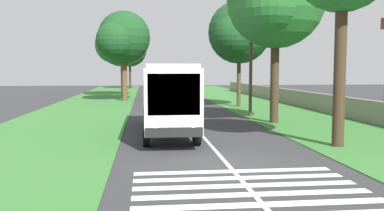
% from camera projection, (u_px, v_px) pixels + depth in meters
% --- Properties ---
extents(ground, '(160.00, 160.00, 0.00)m').
position_uv_depth(ground, '(227.00, 164.00, 15.57)').
color(ground, '#333335').
extents(grass_verge_left, '(120.00, 8.00, 0.04)m').
position_uv_depth(grass_verge_left, '(71.00, 119.00, 29.51)').
color(grass_verge_left, '#387533').
rests_on(grass_verge_left, ground).
extents(grass_verge_right, '(120.00, 8.00, 0.04)m').
position_uv_depth(grass_verge_right, '(296.00, 116.00, 31.33)').
color(grass_verge_right, '#387533').
rests_on(grass_verge_right, ground).
extents(centre_line, '(110.00, 0.16, 0.01)m').
position_uv_depth(centre_line, '(187.00, 118.00, 30.42)').
color(centre_line, silver).
rests_on(centre_line, ground).
extents(coach_bus, '(11.16, 2.62, 3.73)m').
position_uv_depth(coach_bus, '(167.00, 94.00, 22.93)').
color(coach_bus, silver).
rests_on(coach_bus, ground).
extents(zebra_crossing, '(5.85, 6.80, 0.01)m').
position_uv_depth(zebra_crossing, '(254.00, 194.00, 11.72)').
color(zebra_crossing, silver).
rests_on(zebra_crossing, ground).
extents(trailing_car_0, '(4.30, 1.78, 1.43)m').
position_uv_depth(trailing_car_0, '(160.00, 99.00, 40.51)').
color(trailing_car_0, '#B7A893').
rests_on(trailing_car_0, ground).
extents(trailing_car_1, '(4.30, 1.78, 1.43)m').
position_uv_depth(trailing_car_1, '(156.00, 94.00, 49.58)').
color(trailing_car_1, gold).
rests_on(trailing_car_1, ground).
extents(trailing_car_2, '(4.30, 1.78, 1.43)m').
position_uv_depth(trailing_car_2, '(183.00, 91.00, 56.12)').
color(trailing_car_2, gray).
rests_on(trailing_car_2, ground).
extents(trailing_car_3, '(4.30, 1.78, 1.43)m').
position_uv_depth(trailing_car_3, '(175.00, 88.00, 64.47)').
color(trailing_car_3, '#B7A893').
rests_on(trailing_car_3, ground).
extents(trailing_minibus_0, '(6.00, 2.14, 2.53)m').
position_uv_depth(trailing_minibus_0, '(175.00, 81.00, 71.47)').
color(trailing_minibus_0, '#CC4C33').
rests_on(trailing_minibus_0, ground).
extents(roadside_tree_left_0, '(7.38, 5.84, 9.96)m').
position_uv_depth(roadside_tree_left_0, '(122.00, 39.00, 46.56)').
color(roadside_tree_left_0, brown).
rests_on(roadside_tree_left_0, grass_verge_left).
extents(roadside_tree_left_1, '(8.21, 6.71, 10.54)m').
position_uv_depth(roadside_tree_left_1, '(120.00, 43.00, 56.14)').
color(roadside_tree_left_1, '#3D2D1E').
rests_on(roadside_tree_left_1, grass_verge_left).
extents(roadside_tree_left_2, '(7.28, 6.23, 10.27)m').
position_uv_depth(roadside_tree_left_2, '(129.00, 51.00, 77.50)').
color(roadside_tree_left_2, '#3D2D1E').
rests_on(roadside_tree_left_2, grass_verge_left).
extents(roadside_tree_right_1, '(6.73, 5.82, 9.84)m').
position_uv_depth(roadside_tree_right_1, '(238.00, 34.00, 38.98)').
color(roadside_tree_right_1, '#4C3826').
rests_on(roadside_tree_right_1, grass_verge_right).
extents(roadside_tree_right_2, '(7.24, 6.30, 11.10)m').
position_uv_depth(roadside_tree_right_2, '(273.00, 2.00, 26.80)').
color(roadside_tree_right_2, '#3D2D1E').
rests_on(roadside_tree_right_2, grass_verge_right).
extents(utility_pole, '(0.24, 1.40, 7.88)m').
position_uv_depth(utility_pole, '(251.00, 61.00, 30.89)').
color(utility_pole, '#473828').
rests_on(utility_pole, grass_verge_right).
extents(roadside_wall, '(70.00, 0.40, 1.47)m').
position_uv_depth(roadside_wall, '(313.00, 101.00, 36.60)').
color(roadside_wall, gray).
rests_on(roadside_wall, grass_verge_right).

